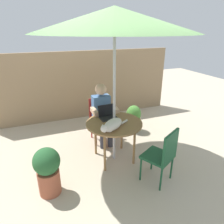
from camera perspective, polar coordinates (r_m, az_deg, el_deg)
name	(u,v)px	position (r m, az deg, el deg)	size (l,w,h in m)	color
ground_plane	(114,158)	(3.76, 0.56, -12.88)	(14.00, 14.00, 0.00)	#BCAD93
fence_back	(84,85)	(5.22, -7.77, 7.47)	(4.61, 0.08, 1.69)	#937756
patio_table	(114,126)	(3.43, 0.60, -3.93)	(0.95, 0.95, 0.72)	olive
patio_umbrella	(115,20)	(3.07, 0.73, 24.48)	(2.37, 2.37, 2.46)	#B7B7BC
chair_occupied	(100,116)	(4.16, -3.39, -1.15)	(0.40, 0.40, 0.88)	maroon
chair_empty	(163,153)	(3.07, 14.23, -11.17)	(0.54, 0.54, 0.88)	#194C2D
person_seated	(102,111)	(3.96, -2.76, 0.27)	(0.48, 0.48, 1.22)	#4C72A5
laptop	(107,114)	(3.56, -1.30, -0.59)	(0.32, 0.27, 0.21)	black
cat	(112,125)	(3.12, 0.04, -3.70)	(0.58, 0.39, 0.17)	silver
potted_plant_near_fence	(48,170)	(3.01, -17.66, -15.24)	(0.36, 0.36, 0.72)	#9E5138
potted_plant_by_chair	(133,118)	(4.57, 6.07, -1.57)	(0.33, 0.33, 0.61)	#595654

